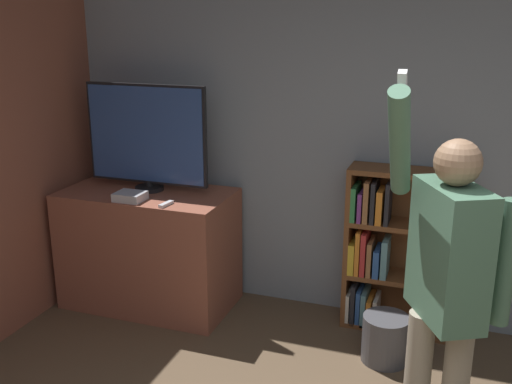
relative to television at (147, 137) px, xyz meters
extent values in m
cube|color=gray|center=(1.82, 0.39, 0.00)|extent=(7.06, 0.06, 2.70)
cube|color=#93513D|center=(0.00, -0.05, -0.88)|extent=(1.30, 0.70, 0.93)
cylinder|color=black|center=(0.00, 0.00, -0.40)|extent=(0.22, 0.22, 0.03)
cylinder|color=black|center=(0.00, 0.00, -0.36)|extent=(0.06, 0.06, 0.05)
cube|color=black|center=(0.00, 0.00, 0.02)|extent=(0.98, 0.04, 0.75)
cube|color=#2D4C8C|center=(0.00, -0.02, 0.02)|extent=(0.94, 0.01, 0.72)
cube|color=silver|center=(0.00, -0.28, -0.39)|extent=(0.21, 0.17, 0.06)
cube|color=white|center=(0.31, -0.31, -0.41)|extent=(0.06, 0.14, 0.02)
cube|color=brown|center=(1.53, 0.20, -0.74)|extent=(0.04, 0.28, 1.21)
cube|color=brown|center=(2.29, 0.20, -0.74)|extent=(0.04, 0.28, 1.21)
cube|color=brown|center=(1.91, 0.34, -0.74)|extent=(0.79, 0.01, 1.21)
cube|color=brown|center=(1.91, 0.20, -1.33)|extent=(0.72, 0.28, 0.04)
cube|color=brown|center=(1.91, 0.20, -0.95)|extent=(0.72, 0.28, 0.04)
cube|color=brown|center=(1.91, 0.20, -0.54)|extent=(0.72, 0.28, 0.04)
cube|color=brown|center=(1.91, 0.20, -0.16)|extent=(0.72, 0.28, 0.04)
cube|color=beige|center=(1.56, 0.18, -1.21)|extent=(0.03, 0.23, 0.24)
cube|color=#232328|center=(1.60, 0.18, -1.17)|extent=(0.03, 0.24, 0.31)
cube|color=#2D569E|center=(1.64, 0.16, -1.20)|extent=(0.03, 0.20, 0.27)
cube|color=#5B8E99|center=(1.68, 0.19, -1.20)|extent=(0.04, 0.26, 0.26)
cube|color=orange|center=(1.72, 0.19, -1.23)|extent=(0.03, 0.26, 0.21)
cube|color=beige|center=(1.76, 0.18, -1.22)|extent=(0.03, 0.23, 0.22)
cube|color=gold|center=(1.57, 0.17, -0.81)|extent=(0.04, 0.21, 0.23)
cube|color=orange|center=(1.61, 0.17, -0.76)|extent=(0.03, 0.22, 0.33)
cube|color=red|center=(1.65, 0.18, -0.77)|extent=(0.04, 0.24, 0.32)
cube|color=#99663D|center=(1.70, 0.17, -0.80)|extent=(0.03, 0.23, 0.26)
cube|color=#2D569E|center=(1.75, 0.17, -0.83)|extent=(0.04, 0.23, 0.20)
cube|color=#5B8E99|center=(1.80, 0.16, -0.79)|extent=(0.04, 0.20, 0.28)
cube|color=#338447|center=(1.57, 0.18, -0.40)|extent=(0.03, 0.24, 0.25)
cube|color=#7A3889|center=(1.61, 0.16, -0.42)|extent=(0.03, 0.20, 0.21)
cube|color=#99663D|center=(1.65, 0.16, -0.38)|extent=(0.04, 0.20, 0.30)
cube|color=#232328|center=(1.70, 0.19, -0.38)|extent=(0.03, 0.26, 0.30)
cube|color=orange|center=(1.75, 0.17, -0.40)|extent=(0.04, 0.21, 0.24)
cube|color=#232328|center=(1.80, 0.16, -0.38)|extent=(0.03, 0.20, 0.30)
cube|color=#477056|center=(2.24, -1.20, -0.17)|extent=(0.40, 0.48, 0.65)
sphere|color=#9E7556|center=(2.24, -1.20, 0.26)|extent=(0.21, 0.21, 0.21)
cylinder|color=#477056|center=(2.48, -1.20, -0.18)|extent=(0.09, 0.09, 0.59)
cylinder|color=#477056|center=(2.00, -1.32, 0.35)|extent=(0.09, 0.41, 0.54)
cube|color=white|center=(2.00, -1.38, 0.60)|extent=(0.04, 0.09, 0.14)
cylinder|color=#4C4C51|center=(1.89, -0.28, -1.19)|extent=(0.31, 0.31, 0.32)
camera|label=1|loc=(2.26, -3.90, 0.89)|focal=42.00mm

